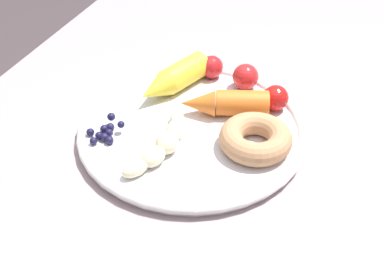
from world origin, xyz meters
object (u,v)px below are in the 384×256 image
at_px(dining_table, 211,161).
at_px(plate, 192,130).
at_px(tomato_near, 212,67).
at_px(carrot_yellow, 173,80).
at_px(blueberry_pile, 105,131).
at_px(tomato_far, 275,98).
at_px(carrot_orange, 224,104).
at_px(donut, 256,138).
at_px(tomato_mid, 245,77).
at_px(banana, 163,143).

distance_m(dining_table, plate, 0.12).
height_order(dining_table, tomato_near, tomato_near).
height_order(carrot_yellow, tomato_near, carrot_yellow).
relative_size(blueberry_pile, tomato_far, 1.53).
distance_m(dining_table, carrot_orange, 0.13).
bearing_deg(donut, plate, -95.20).
bearing_deg(carrot_orange, tomato_near, -150.61).
bearing_deg(plate, dining_table, 169.22).
height_order(plate, tomato_far, tomato_far).
xyz_separation_m(tomato_mid, tomato_far, (0.04, 0.06, -0.00)).
bearing_deg(donut, tomato_far, 178.40).
distance_m(plate, tomato_far, 0.13).
height_order(banana, carrot_yellow, carrot_yellow).
xyz_separation_m(dining_table, carrot_yellow, (-0.02, -0.07, 0.13)).
bearing_deg(plate, tomato_mid, 162.24).
distance_m(dining_table, carrot_yellow, 0.15).
bearing_deg(blueberry_pile, donut, 104.23).
bearing_deg(tomato_near, donut, 38.12).
bearing_deg(banana, blueberry_pile, -89.06).
bearing_deg(carrot_yellow, banana, 17.92).
xyz_separation_m(dining_table, tomato_mid, (-0.07, 0.03, 0.13)).
bearing_deg(carrot_yellow, blueberry_pile, -17.92).
xyz_separation_m(blueberry_pile, tomato_mid, (-0.18, 0.14, 0.01)).
bearing_deg(tomato_far, dining_table, -70.93).
xyz_separation_m(carrot_orange, tomato_near, (-0.09, -0.05, -0.00)).
relative_size(tomato_mid, tomato_far, 1.06).
distance_m(blueberry_pile, tomato_mid, 0.23).
relative_size(carrot_orange, blueberry_pile, 2.25).
bearing_deg(tomato_mid, donut, 22.09).
relative_size(dining_table, carrot_yellow, 9.31).
relative_size(carrot_yellow, tomato_near, 3.72).
relative_size(plate, banana, 2.07).
relative_size(tomato_near, tomato_far, 0.95).
distance_m(dining_table, tomato_far, 0.16).
bearing_deg(banana, donut, 113.67).
xyz_separation_m(banana, blueberry_pile, (0.00, -0.09, -0.01)).
distance_m(banana, tomato_far, 0.18).
xyz_separation_m(dining_table, donut, (0.07, 0.08, 0.12)).
xyz_separation_m(tomato_near, tomato_mid, (0.01, 0.06, 0.00)).
height_order(dining_table, carrot_yellow, carrot_yellow).
bearing_deg(banana, tomato_near, -179.62).
relative_size(donut, tomato_near, 2.69).
distance_m(banana, carrot_yellow, 0.14).
bearing_deg(blueberry_pile, carrot_yellow, 162.08).
distance_m(carrot_yellow, donut, 0.18).
xyz_separation_m(blueberry_pile, tomato_near, (-0.19, 0.09, 0.01)).
bearing_deg(tomato_mid, carrot_yellow, -64.60).
distance_m(dining_table, banana, 0.17).
bearing_deg(carrot_orange, dining_table, -120.47).
height_order(banana, carrot_orange, carrot_orange).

